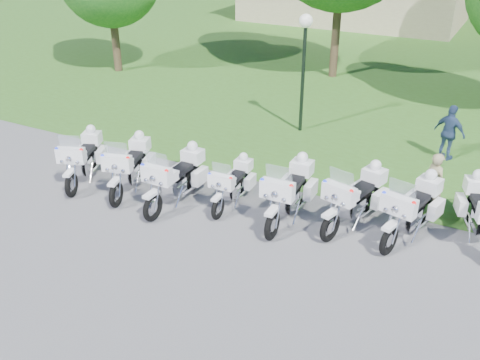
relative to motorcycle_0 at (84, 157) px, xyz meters
The scene contains 12 objects.
ground 5.32m from the motorcycle_0, ahead, with size 100.00×100.00×0.00m, color slate.
grass_lawn 26.65m from the motorcycle_0, 78.73° to the left, with size 100.00×48.00×0.01m, color #38651F.
motorcycle_0 is the anchor object (origin of this frame).
motorcycle_1 1.50m from the motorcycle_0, ahead, with size 1.27×2.42×1.67m.
motorcycle_2 3.01m from the motorcycle_0, ahead, with size 0.84×2.55×1.71m.
motorcycle_3 4.38m from the motorcycle_0, ahead, with size 0.76×2.10×1.41m.
motorcycle_4 5.93m from the motorcycle_0, ahead, with size 0.90×2.60×1.74m.
motorcycle_5 7.49m from the motorcycle_0, ahead, with size 1.23×2.51×1.71m.
motorcycle_6 8.78m from the motorcycle_0, ahead, with size 1.20×2.51×1.71m.
lamp_post 7.77m from the motorcycle_0, 58.31° to the left, with size 0.44×0.44×3.90m.
bystander_a 9.30m from the motorcycle_0, 16.43° to the left, with size 0.59×0.39×1.62m, color #9A8F68.
bystander_c 10.68m from the motorcycle_0, 35.38° to the left, with size 1.00×0.42×1.70m, color navy.
Camera 1 is at (4.98, -8.99, 6.80)m, focal length 40.00 mm.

